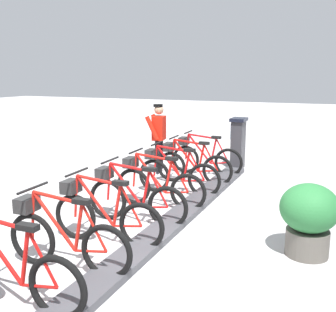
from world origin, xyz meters
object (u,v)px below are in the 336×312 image
(bike_docked_2, at_px, (175,173))
(bike_docked_3, at_px, (156,184))
(bike_docked_1, at_px, (191,164))
(bike_docked_7, at_px, (7,268))
(bike_docked_6, at_px, (63,237))
(worker_near_rack, at_px, (159,136))
(payment_kiosk, at_px, (238,142))
(bike_docked_4, at_px, (133,197))
(bike_docked_5, at_px, (102,214))
(bike_docked_0, at_px, (204,157))
(planter_bush, at_px, (309,216))

(bike_docked_2, xyz_separation_m, bike_docked_3, (0.00, 0.88, 0.00))
(bike_docked_1, distance_m, bike_docked_7, 5.26)
(bike_docked_6, height_order, worker_near_rack, worker_near_rack)
(bike_docked_2, height_order, bike_docked_3, same)
(payment_kiosk, relative_size, bike_docked_7, 0.74)
(bike_docked_4, bearing_deg, bike_docked_2, -90.00)
(bike_docked_5, height_order, bike_docked_7, same)
(bike_docked_1, xyz_separation_m, bike_docked_7, (0.00, 5.26, 0.00))
(bike_docked_0, relative_size, bike_docked_1, 1.00)
(payment_kiosk, distance_m, bike_docked_2, 2.80)
(payment_kiosk, height_order, bike_docked_5, payment_kiosk)
(bike_docked_5, relative_size, planter_bush, 1.77)
(bike_docked_1, distance_m, bike_docked_6, 4.38)
(bike_docked_0, distance_m, bike_docked_2, 1.75)
(bike_docked_0, height_order, bike_docked_6, same)
(payment_kiosk, bearing_deg, bike_docked_0, 59.74)
(bike_docked_7, bearing_deg, worker_near_rack, -79.99)
(bike_docked_7, xyz_separation_m, worker_near_rack, (1.02, -5.80, 0.48))
(payment_kiosk, height_order, bike_docked_4, payment_kiosk)
(bike_docked_0, bearing_deg, bike_docked_6, 90.00)
(bike_docked_3, height_order, worker_near_rack, worker_near_rack)
(bike_docked_2, distance_m, bike_docked_6, 3.50)
(bike_docked_4, xyz_separation_m, bike_docked_7, (0.00, 2.63, 0.00))
(bike_docked_1, relative_size, bike_docked_4, 1.00)
(bike_docked_5, bearing_deg, bike_docked_4, -90.00)
(payment_kiosk, height_order, bike_docked_6, payment_kiosk)
(worker_near_rack, bearing_deg, planter_bush, 138.28)
(bike_docked_1, relative_size, bike_docked_5, 1.00)
(bike_docked_3, bearing_deg, bike_docked_6, 90.00)
(bike_docked_1, relative_size, bike_docked_3, 1.00)
(bike_docked_5, distance_m, worker_near_rack, 4.21)
(bike_docked_5, bearing_deg, bike_docked_7, 90.00)
(bike_docked_2, xyz_separation_m, bike_docked_6, (0.00, 3.50, 0.00))
(bike_docked_3, bearing_deg, payment_kiosk, -99.00)
(bike_docked_1, height_order, bike_docked_2, same)
(bike_docked_2, height_order, bike_docked_7, same)
(bike_docked_2, distance_m, worker_near_rack, 1.82)
(bike_docked_0, xyz_separation_m, planter_bush, (-2.67, 3.63, 0.11))
(bike_docked_1, bearing_deg, worker_near_rack, -28.06)
(bike_docked_4, xyz_separation_m, worker_near_rack, (1.02, -3.17, 0.48))
(payment_kiosk, xyz_separation_m, bike_docked_0, (0.57, 0.98, -0.24))
(bike_docked_4, bearing_deg, bike_docked_5, 90.00)
(payment_kiosk, relative_size, bike_docked_3, 0.74)
(bike_docked_2, bearing_deg, bike_docked_3, 90.00)
(bike_docked_4, distance_m, bike_docked_5, 0.88)
(payment_kiosk, distance_m, bike_docked_0, 1.16)
(worker_near_rack, bearing_deg, bike_docked_3, 114.02)
(worker_near_rack, bearing_deg, bike_docked_4, 107.88)
(bike_docked_1, height_order, bike_docked_5, same)
(bike_docked_7, height_order, planter_bush, bike_docked_7)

